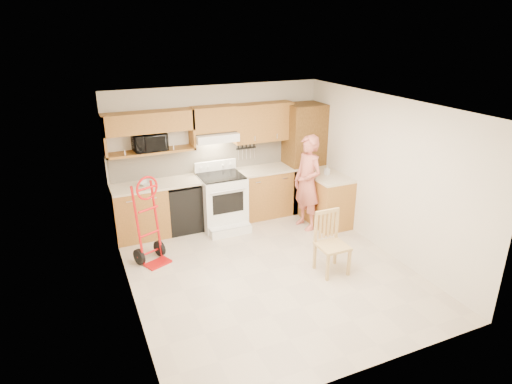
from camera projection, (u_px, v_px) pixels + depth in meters
floor at (269, 271)px, 6.60m from camera, size 4.00×4.50×0.02m
ceiling at (271, 104)px, 5.69m from camera, size 4.00×4.50×0.02m
wall_back at (218, 153)px, 8.07m from camera, size 4.00×0.02×2.50m
wall_front at (371, 271)px, 4.22m from camera, size 4.00×0.02×2.50m
wall_left at (124, 218)px, 5.39m from camera, size 0.02×4.50×2.50m
wall_right at (384, 175)px, 6.90m from camera, size 0.02×4.50×2.50m
backsplash at (218, 156)px, 8.07m from camera, size 3.92×0.03×0.55m
lower_cab_left at (140, 212)px, 7.52m from camera, size 0.90×0.60×0.90m
dishwasher at (183, 207)px, 7.81m from camera, size 0.60×0.60×0.85m
lower_cab_right at (265, 192)px, 8.41m from camera, size 1.14×0.60×0.90m
countertop_left at (155, 185)px, 7.46m from camera, size 1.50×0.63×0.04m
countertop_right at (265, 169)px, 8.24m from camera, size 1.14×0.63×0.04m
cab_return_right at (326, 200)px, 8.06m from camera, size 0.60×1.00×0.90m
countertop_return at (327, 176)px, 7.89m from camera, size 0.63×1.00×0.04m
pantry_tall at (303, 158)px, 8.50m from camera, size 0.70×0.60×2.10m
upper_cab_left at (148, 122)px, 7.19m from camera, size 1.50×0.33×0.34m
upper_shelf_mw at (151, 152)px, 7.38m from camera, size 1.50×0.33×0.04m
upper_cab_center at (213, 119)px, 7.63m from camera, size 0.76×0.33×0.44m
upper_cab_right at (262, 122)px, 8.04m from camera, size 1.14×0.33×0.70m
range_hood at (215, 137)px, 7.69m from camera, size 0.76×0.46×0.14m
knife_strip at (246, 151)px, 8.24m from camera, size 0.40×0.05×0.29m
microwave at (150, 142)px, 7.31m from camera, size 0.57×0.42×0.30m
range at (223, 197)px, 7.82m from camera, size 0.79×1.04×1.16m
person at (308, 183)px, 7.71m from camera, size 0.50×0.68×1.72m
hand_truck at (151, 225)px, 6.61m from camera, size 0.65×0.62×1.28m
dining_chair at (333, 244)px, 6.39m from camera, size 0.43×0.46×0.94m
soap_bottle at (327, 170)px, 7.86m from camera, size 0.10×0.10×0.17m
bowl at (145, 183)px, 7.38m from camera, size 0.29×0.29×0.06m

